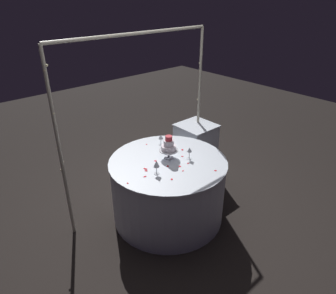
% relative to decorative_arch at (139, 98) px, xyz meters
% --- Properties ---
extents(ground_plane, '(12.00, 12.00, 0.00)m').
position_rel_decorative_arch_xyz_m(ground_plane, '(0.00, -0.51, -1.42)').
color(ground_plane, black).
extents(decorative_arch, '(2.11, 0.06, 2.15)m').
position_rel_decorative_arch_xyz_m(decorative_arch, '(0.00, 0.00, 0.00)').
color(decorative_arch, '#B7B29E').
rests_on(decorative_arch, ground).
extents(main_table, '(1.37, 1.37, 0.79)m').
position_rel_decorative_arch_xyz_m(main_table, '(0.00, -0.51, -1.02)').
color(main_table, silver).
rests_on(main_table, ground).
extents(side_table, '(0.50, 0.50, 0.83)m').
position_rel_decorative_arch_xyz_m(side_table, '(0.94, -0.06, -1.00)').
color(side_table, silver).
rests_on(side_table, ground).
extents(tiered_cake, '(0.22, 0.22, 0.28)m').
position_rel_decorative_arch_xyz_m(tiered_cake, '(0.05, -0.46, -0.47)').
color(tiered_cake, silver).
rests_on(tiered_cake, main_table).
extents(wine_glass_0, '(0.06, 0.06, 0.14)m').
position_rel_decorative_arch_xyz_m(wine_glass_0, '(0.20, -0.15, -0.52)').
color(wine_glass_0, silver).
rests_on(wine_glass_0, main_table).
extents(wine_glass_1, '(0.07, 0.07, 0.16)m').
position_rel_decorative_arch_xyz_m(wine_glass_1, '(-0.28, -0.64, -0.51)').
color(wine_glass_1, silver).
rests_on(wine_glass_1, main_table).
extents(wine_glass_2, '(0.06, 0.06, 0.15)m').
position_rel_decorative_arch_xyz_m(wine_glass_2, '(0.22, -0.63, -0.52)').
color(wine_glass_2, silver).
rests_on(wine_glass_2, main_table).
extents(rose_petal_0, '(0.04, 0.03, 0.00)m').
position_rel_decorative_arch_xyz_m(rose_petal_0, '(0.08, -0.29, -0.63)').
color(rose_petal_0, red).
rests_on(rose_petal_0, main_table).
extents(rose_petal_1, '(0.03, 0.04, 0.00)m').
position_rel_decorative_arch_xyz_m(rose_petal_1, '(0.01, -0.69, -0.63)').
color(rose_petal_1, red).
rests_on(rose_petal_1, main_table).
extents(rose_petal_2, '(0.03, 0.03, 0.00)m').
position_rel_decorative_arch_xyz_m(rose_petal_2, '(-0.02, -0.78, -0.63)').
color(rose_petal_2, red).
rests_on(rose_petal_2, main_table).
extents(rose_petal_3, '(0.04, 0.03, 0.00)m').
position_rel_decorative_arch_xyz_m(rose_petal_3, '(-0.41, -0.60, -0.63)').
color(rose_petal_3, red).
rests_on(rose_petal_3, main_table).
extents(rose_petal_4, '(0.03, 0.04, 0.00)m').
position_rel_decorative_arch_xyz_m(rose_petal_4, '(0.24, -1.01, -0.63)').
color(rose_petal_4, red).
rests_on(rose_petal_4, main_table).
extents(rose_petal_5, '(0.04, 0.04, 0.00)m').
position_rel_decorative_arch_xyz_m(rose_petal_5, '(0.31, -0.42, -0.63)').
color(rose_petal_5, red).
rests_on(rose_petal_5, main_table).
extents(rose_petal_6, '(0.04, 0.05, 0.00)m').
position_rel_decorative_arch_xyz_m(rose_petal_6, '(-0.30, -0.48, -0.63)').
color(rose_petal_6, red).
rests_on(rose_petal_6, main_table).
extents(rose_petal_7, '(0.03, 0.02, 0.00)m').
position_rel_decorative_arch_xyz_m(rose_petal_7, '(0.07, -0.02, -0.63)').
color(rose_petal_7, red).
rests_on(rose_petal_7, main_table).
extents(rose_petal_8, '(0.03, 0.03, 0.00)m').
position_rel_decorative_arch_xyz_m(rose_petal_8, '(0.13, -0.70, -0.63)').
color(rose_petal_8, red).
rests_on(rose_petal_8, main_table).
extents(rose_petal_9, '(0.03, 0.04, 0.00)m').
position_rel_decorative_arch_xyz_m(rose_petal_9, '(-0.31, -0.47, -0.63)').
color(rose_petal_9, red).
rests_on(rose_petal_9, main_table).
extents(rose_petal_10, '(0.04, 0.04, 0.00)m').
position_rel_decorative_arch_xyz_m(rose_petal_10, '(-0.23, -0.83, -0.63)').
color(rose_petal_10, red).
rests_on(rose_petal_10, main_table).
extents(rose_petal_11, '(0.03, 0.04, 0.00)m').
position_rel_decorative_arch_xyz_m(rose_petal_11, '(-0.11, -0.42, -0.63)').
color(rose_petal_11, red).
rests_on(rose_petal_11, main_table).
extents(rose_petal_12, '(0.02, 0.02, 0.00)m').
position_rel_decorative_arch_xyz_m(rose_petal_12, '(-0.61, -0.58, -0.63)').
color(rose_petal_12, red).
rests_on(rose_petal_12, main_table).
extents(rose_petal_13, '(0.04, 0.04, 0.00)m').
position_rel_decorative_arch_xyz_m(rose_petal_13, '(-0.32, -0.52, -0.63)').
color(rose_petal_13, red).
rests_on(rose_petal_13, main_table).
extents(rose_petal_14, '(0.03, 0.03, 0.00)m').
position_rel_decorative_arch_xyz_m(rose_petal_14, '(0.19, -0.55, -0.63)').
color(rose_petal_14, red).
rests_on(rose_petal_14, main_table).
extents(rose_petal_15, '(0.04, 0.04, 0.00)m').
position_rel_decorative_arch_xyz_m(rose_petal_15, '(-0.08, -0.60, -0.63)').
color(rose_petal_15, red).
rests_on(rose_petal_15, main_table).
extents(rose_petal_16, '(0.04, 0.03, 0.00)m').
position_rel_decorative_arch_xyz_m(rose_petal_16, '(0.40, -0.03, -0.63)').
color(rose_petal_16, red).
rests_on(rose_petal_16, main_table).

